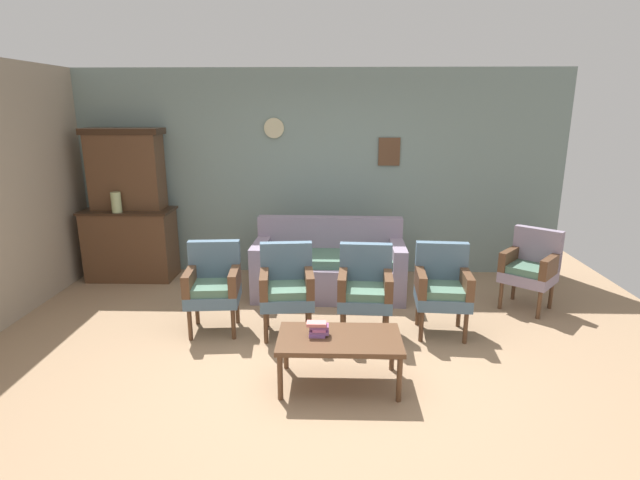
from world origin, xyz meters
name	(u,v)px	position (x,y,z in m)	size (l,w,h in m)	color
ground_plane	(312,364)	(0.00, 0.00, 0.00)	(7.68, 7.68, 0.00)	#997A5B
wall_back_with_decor	(320,174)	(0.00, 2.63, 1.35)	(6.40, 0.09, 2.70)	gray
side_cabinet	(131,244)	(-2.49, 2.25, 0.47)	(1.16, 0.55, 0.93)	brown
cabinet_upper_hutch	(126,168)	(-2.49, 2.33, 1.45)	(0.99, 0.38, 1.03)	brown
vase_on_cabinet	(116,202)	(-2.55, 2.07, 1.06)	(0.12, 0.12, 0.26)	#A8B77F
floral_couch	(329,268)	(0.13, 1.74, 0.33)	(1.81, 0.85, 0.90)	gray
armchair_near_cabinet	(213,283)	(-1.03, 0.70, 0.50)	(0.56, 0.53, 0.90)	slate
armchair_row_middle	(287,285)	(-0.28, 0.66, 0.50)	(0.57, 0.54, 0.90)	slate
armchair_near_couch_end	(365,287)	(0.50, 0.64, 0.50)	(0.55, 0.52, 0.90)	slate
armchair_by_doorway	(442,285)	(1.27, 0.70, 0.50)	(0.55, 0.53, 0.90)	slate
wingback_chair_by_fireplace	(531,266)	(2.39, 1.36, 0.50)	(0.71, 0.71, 0.90)	gray
coffee_table	(339,342)	(0.24, -0.31, 0.38)	(1.00, 0.56, 0.42)	brown
book_stack_on_table	(318,329)	(0.06, -0.29, 0.48)	(0.18, 0.10, 0.12)	#925EA8
floor_vase_by_wall	(542,262)	(2.85, 2.15, 0.30)	(0.19, 0.19, 0.60)	brown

